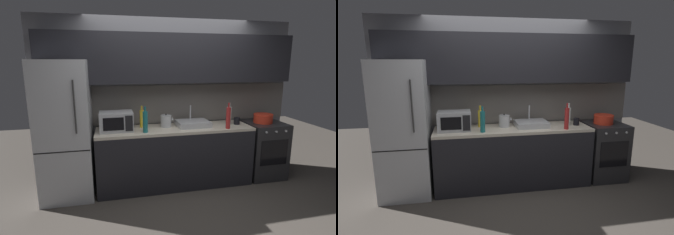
% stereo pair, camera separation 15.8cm
% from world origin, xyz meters
% --- Properties ---
extents(ground_plane, '(10.00, 10.00, 0.00)m').
position_xyz_m(ground_plane, '(0.00, 0.00, 0.00)').
color(ground_plane, '#3D3833').
extents(back_wall, '(4.04, 0.44, 2.50)m').
position_xyz_m(back_wall, '(0.00, 1.20, 1.55)').
color(back_wall, slate).
rests_on(back_wall, ground).
extents(counter_run, '(2.30, 0.60, 0.90)m').
position_xyz_m(counter_run, '(0.00, 0.90, 0.45)').
color(counter_run, black).
rests_on(counter_run, ground).
extents(refrigerator, '(0.68, 0.69, 1.88)m').
position_xyz_m(refrigerator, '(-1.53, 0.90, 0.94)').
color(refrigerator, '#B7BABF').
rests_on(refrigerator, ground).
extents(oven_range, '(0.60, 0.62, 0.90)m').
position_xyz_m(oven_range, '(1.49, 0.90, 0.45)').
color(oven_range, '#232326').
rests_on(oven_range, ground).
extents(microwave, '(0.46, 0.35, 0.27)m').
position_xyz_m(microwave, '(-0.85, 0.92, 1.04)').
color(microwave, '#A8AAAF').
rests_on(microwave, counter_run).
extents(sink_basin, '(0.48, 0.38, 0.30)m').
position_xyz_m(sink_basin, '(0.29, 0.93, 0.94)').
color(sink_basin, '#ADAFB5').
rests_on(sink_basin, counter_run).
extents(kettle, '(0.20, 0.16, 0.20)m').
position_xyz_m(kettle, '(-0.12, 0.98, 0.99)').
color(kettle, '#B7BABF').
rests_on(kettle, counter_run).
extents(wine_bottle_yellow, '(0.07, 0.07, 0.32)m').
position_xyz_m(wine_bottle_yellow, '(-0.48, 1.03, 1.03)').
color(wine_bottle_yellow, gold).
rests_on(wine_bottle_yellow, counter_run).
extents(wine_bottle_red, '(0.06, 0.06, 0.38)m').
position_xyz_m(wine_bottle_red, '(0.74, 0.68, 1.06)').
color(wine_bottle_red, '#A82323').
rests_on(wine_bottle_red, counter_run).
extents(wine_bottle_white, '(0.07, 0.07, 0.34)m').
position_xyz_m(wine_bottle_white, '(0.86, 0.91, 1.04)').
color(wine_bottle_white, silver).
rests_on(wine_bottle_white, counter_run).
extents(wine_bottle_teal, '(0.07, 0.07, 0.36)m').
position_xyz_m(wine_bottle_teal, '(-0.47, 0.73, 1.05)').
color(wine_bottle_teal, '#19666B').
rests_on(wine_bottle_teal, counter_run).
extents(mug_dark, '(0.09, 0.09, 0.11)m').
position_xyz_m(mug_dark, '(0.99, 0.88, 0.95)').
color(mug_dark, black).
rests_on(mug_dark, counter_run).
extents(cooking_pot, '(0.30, 0.30, 0.14)m').
position_xyz_m(cooking_pot, '(1.45, 0.90, 0.97)').
color(cooking_pot, red).
rests_on(cooking_pot, oven_range).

